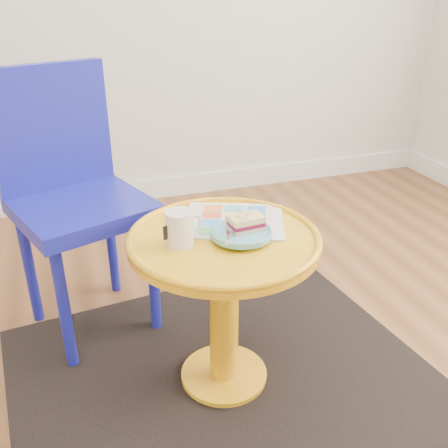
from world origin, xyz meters
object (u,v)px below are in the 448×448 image
object	(u,v)px
chair	(71,186)
newspaper	(234,220)
mug	(181,227)
plate	(241,233)
side_table	(224,281)

from	to	relation	value
chair	newspaper	size ratio (longest dim) A/B	3.16
mug	plate	bearing A→B (deg)	-23.09
newspaper	plate	distance (m)	0.12
plate	newspaper	bearing A→B (deg)	80.55
newspaper	mug	xyz separation A→B (m)	(-0.19, -0.09, 0.05)
side_table	chair	world-z (taller)	chair
newspaper	plate	world-z (taller)	plate
chair	newspaper	bearing A→B (deg)	-62.09
side_table	chair	size ratio (longest dim) A/B	0.59
chair	mug	distance (m)	0.57
chair	mug	xyz separation A→B (m)	(0.26, -0.51, 0.04)
chair	mug	world-z (taller)	chair
mug	plate	world-z (taller)	mug
side_table	plate	distance (m)	0.17
side_table	chair	xyz separation A→B (m)	(-0.39, 0.50, 0.16)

